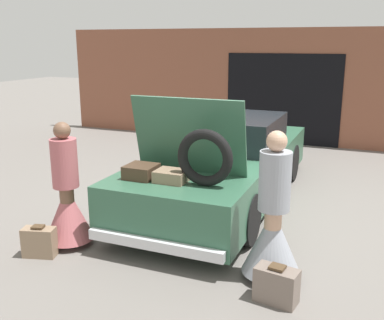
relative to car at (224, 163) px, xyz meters
The scene contains 7 objects.
ground_plane 0.60m from the car, 99.40° to the right, with size 40.00×40.00×0.00m, color slate.
garage_wall_back 4.63m from the car, 90.02° to the left, with size 12.00×0.14×2.80m.
car is the anchor object (origin of this frame).
person_left 2.63m from the car, 118.84° to the right, with size 0.61×0.61×1.56m.
person_right 2.52m from the car, 59.83° to the right, with size 0.63×0.63×1.62m.
suitcase_beside_left_person 3.08m from the car, 117.03° to the right, with size 0.42×0.28×0.39m.
suitcase_beside_right_person 3.00m from the car, 61.51° to the right, with size 0.44×0.28×0.39m.
Camera 1 is at (2.15, -6.53, 2.48)m, focal length 42.00 mm.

